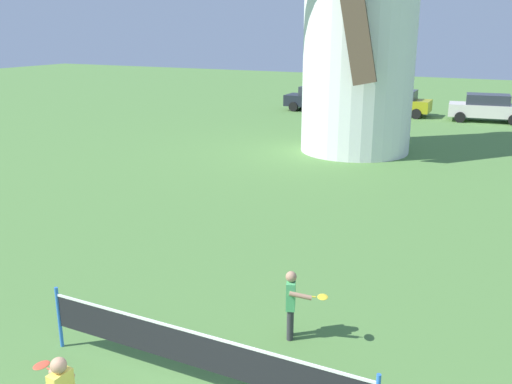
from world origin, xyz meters
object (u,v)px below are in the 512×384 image
windmill (361,7)px  tennis_net (195,350)px  player_far (292,301)px  parked_car_cream (487,107)px  parked_car_black (320,98)px  parked_car_mustard (396,102)px

windmill → tennis_net: (2.89, -17.45, -5.32)m
player_far → parked_car_cream: bearing=88.1°
tennis_net → player_far: (0.69, 2.00, 0.03)m
parked_car_black → parked_car_mustard: (4.82, 0.30, -0.00)m
parked_car_cream → parked_car_mustard: bearing=-179.9°
parked_car_black → windmill: bearing=-62.8°
tennis_net → parked_car_cream: 28.57m
windmill → player_far: bearing=-77.0°
windmill → tennis_net: size_ratio=2.49×
parked_car_cream → tennis_net: bearing=-93.1°
parked_car_black → parked_car_mustard: bearing=3.6°
parked_car_black → parked_car_cream: 10.00m
parked_car_mustard → windmill: bearing=-86.3°
parked_car_mustard → parked_car_cream: size_ratio=0.94×
tennis_net → parked_car_black: 29.45m
player_far → parked_car_black: (-9.13, 26.22, 0.10)m
windmill → player_far: windmill is taller
parked_car_mustard → parked_car_black: bearing=-176.4°
player_far → parked_car_black: bearing=109.2°
player_far → parked_car_mustard: parked_car_mustard is taller
player_far → parked_car_cream: size_ratio=0.29×
parked_car_cream → windmill: bearing=-111.9°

